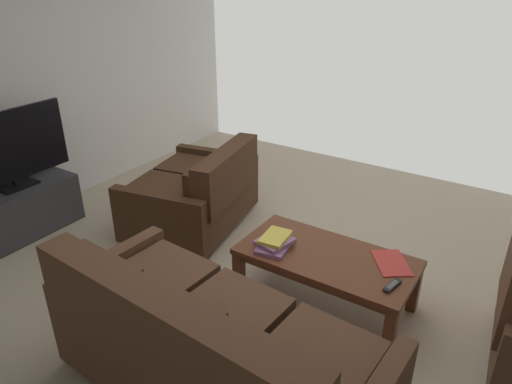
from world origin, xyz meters
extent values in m
cube|color=#B7A88E|center=(0.00, 0.00, 0.00)|extent=(5.38, 5.53, 0.01)
cube|color=silver|center=(2.69, 0.00, 1.30)|extent=(0.12, 5.53, 2.60)
cylinder|color=black|center=(0.46, 0.64, 0.03)|extent=(0.05, 0.05, 0.06)
cylinder|color=black|center=(0.50, 1.34, 0.03)|extent=(0.05, 0.05, 0.06)
cube|color=brown|center=(-0.27, 1.03, 0.26)|extent=(1.70, 0.93, 0.39)
cube|color=brown|center=(-0.82, 1.05, 0.50)|extent=(0.56, 0.76, 0.10)
cube|color=brown|center=(-0.27, 1.01, 0.50)|extent=(0.56, 0.76, 0.10)
cube|color=brown|center=(0.28, 0.98, 0.50)|extent=(0.56, 0.76, 0.10)
cube|color=brown|center=(-0.25, 1.39, 0.66)|extent=(1.67, 0.28, 0.51)
cube|color=brown|center=(-0.25, 1.28, 0.66)|extent=(0.50, 0.15, 0.37)
cube|color=brown|center=(0.30, 1.24, 0.66)|extent=(0.50, 0.15, 0.37)
cube|color=brown|center=(0.61, 0.98, 0.33)|extent=(0.15, 0.83, 0.55)
cylinder|color=black|center=(1.58, -0.73, 0.03)|extent=(0.06, 0.06, 0.06)
cylinder|color=black|center=(1.42, 0.08, 0.03)|extent=(0.06, 0.06, 0.06)
cylinder|color=black|center=(0.85, -0.88, 0.03)|extent=(0.06, 0.06, 0.06)
cylinder|color=black|center=(0.68, -0.06, 0.03)|extent=(0.06, 0.06, 0.06)
cube|color=#422819|center=(1.13, -0.40, 0.24)|extent=(1.05, 1.14, 0.35)
cube|color=#422819|center=(1.20, -0.64, 0.46)|extent=(0.84, 0.60, 0.10)
cube|color=#422819|center=(1.10, -0.15, 0.46)|extent=(0.84, 0.60, 0.10)
cube|color=#422819|center=(0.76, -0.47, 0.58)|extent=(0.37, 1.01, 0.44)
cube|color=#422819|center=(0.92, -0.69, 0.58)|extent=(0.20, 0.46, 0.31)
cube|color=#422819|center=(0.82, -0.21, 0.58)|extent=(0.20, 0.46, 0.31)
cube|color=#422819|center=(1.24, -0.93, 0.31)|extent=(0.87, 0.27, 0.51)
cube|color=#422819|center=(1.03, 0.14, 0.31)|extent=(0.87, 0.27, 0.51)
cube|color=brown|center=(-0.41, -0.04, 0.39)|extent=(1.22, 0.62, 0.04)
cube|color=brown|center=(-0.41, -0.04, 0.34)|extent=(1.12, 0.56, 0.05)
cube|color=brown|center=(-0.98, -0.30, 0.18)|extent=(0.07, 0.07, 0.37)
cube|color=brown|center=(0.15, -0.30, 0.18)|extent=(0.07, 0.07, 0.37)
cube|color=brown|center=(-0.98, 0.23, 0.18)|extent=(0.07, 0.07, 0.37)
cube|color=brown|center=(0.15, 0.23, 0.18)|extent=(0.07, 0.07, 0.37)
cube|color=#38383D|center=(2.32, 0.54, 0.23)|extent=(0.45, 0.94, 0.46)
cube|color=black|center=(2.44, 0.54, 0.23)|extent=(0.03, 0.80, 0.28)
cube|color=black|center=(2.34, 0.53, 0.23)|extent=(0.20, 0.24, 0.06)
cube|color=black|center=(2.32, 0.54, 0.47)|extent=(0.20, 0.32, 0.02)
cube|color=black|center=(2.32, 0.54, 0.51)|extent=(0.04, 0.06, 0.06)
cube|color=black|center=(2.32, 0.54, 0.84)|extent=(0.05, 1.08, 0.62)
cube|color=black|center=(2.34, 0.54, 0.84)|extent=(0.02, 1.05, 0.59)
cylinder|color=black|center=(-1.56, -0.40, 0.03)|extent=(0.05, 0.05, 0.06)
cube|color=#996699|center=(-0.06, 0.08, 0.42)|extent=(0.25, 0.32, 0.03)
cube|color=#996699|center=(-0.06, 0.07, 0.45)|extent=(0.25, 0.28, 0.03)
cube|color=#E0CC4C|center=(-0.05, 0.06, 0.48)|extent=(0.20, 0.27, 0.03)
cube|color=black|center=(-0.91, 0.07, 0.42)|extent=(0.07, 0.17, 0.02)
cube|color=#59595B|center=(-0.91, 0.07, 0.43)|extent=(0.05, 0.11, 0.00)
cube|color=#C63833|center=(-0.82, -0.18, 0.41)|extent=(0.35, 0.38, 0.01)
camera|label=1|loc=(-1.49, 2.52, 2.20)|focal=32.63mm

